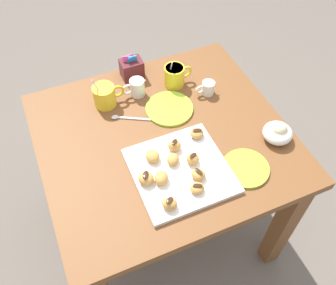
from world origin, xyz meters
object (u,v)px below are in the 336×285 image
object	(u,v)px
beignet_2	(153,156)
coffee_mug_yellow_left	(105,95)
saucer_lime_left	(169,108)
beignet_4	(161,178)
beignet_8	(146,178)
beignet_9	(170,204)
beignet_1	(198,174)
ice_cream_bowl	(278,132)
beignet_7	(173,159)
coffee_mug_yellow_right	(175,75)
beignet_0	(197,188)
saucer_lime_right	(246,168)
beignet_6	(174,146)
dining_table	(164,157)
pastry_plate_square	(180,171)
beignet_5	(193,159)
chocolate_sauce_pitcher	(208,87)
beignet_3	(197,133)
sugar_caddy	(132,68)
cream_pitcher_white	(137,87)

from	to	relation	value
beignet_2	coffee_mug_yellow_left	bearing A→B (deg)	101.03
saucer_lime_left	beignet_4	bearing A→B (deg)	-117.64
beignet_8	beignet_9	size ratio (longest dim) A/B	1.07
coffee_mug_yellow_left	beignet_1	size ratio (longest dim) A/B	2.76
beignet_4	ice_cream_bowl	bearing A→B (deg)	1.99
beignet_2	beignet_4	size ratio (longest dim) A/B	0.98
beignet_7	beignet_9	bearing A→B (deg)	-117.03
coffee_mug_yellow_right	beignet_0	bearing A→B (deg)	-105.84
saucer_lime_right	beignet_7	distance (m)	0.25
saucer_lime_left	beignet_6	distance (m)	0.21
dining_table	beignet_2	distance (m)	0.21
saucer_lime_left	beignet_4	distance (m)	0.34
pastry_plate_square	ice_cream_bowl	xyz separation A→B (m)	(0.39, -0.00, 0.03)
beignet_5	beignet_4	bearing A→B (deg)	-167.17
chocolate_sauce_pitcher	saucer_lime_right	xyz separation A→B (m)	(-0.05, -0.39, -0.03)
beignet_4	beignet_9	size ratio (longest dim) A/B	1.10
coffee_mug_yellow_left	chocolate_sauce_pitcher	world-z (taller)	coffee_mug_yellow_left
ice_cream_bowl	beignet_2	world-z (taller)	ice_cream_bowl
coffee_mug_yellow_right	beignet_4	xyz separation A→B (m)	(-0.24, -0.43, -0.01)
saucer_lime_right	beignet_2	xyz separation A→B (m)	(-0.28, 0.15, 0.03)
pastry_plate_square	beignet_6	bearing A→B (deg)	79.55
beignet_8	beignet_3	bearing A→B (deg)	24.80
coffee_mug_yellow_right	beignet_8	xyz separation A→B (m)	(-0.28, -0.41, -0.01)
chocolate_sauce_pitcher	beignet_5	world-z (taller)	chocolate_sauce_pitcher
saucer_lime_right	beignet_7	size ratio (longest dim) A/B	3.42
beignet_1	beignet_2	xyz separation A→B (m)	(-0.11, 0.13, 0.00)
saucer_lime_left	pastry_plate_square	bearing A→B (deg)	-105.96
beignet_1	beignet_4	bearing A→B (deg)	163.92
beignet_0	beignet_3	distance (m)	0.23
beignet_2	sugar_caddy	bearing A→B (deg)	79.30
sugar_caddy	beignet_2	bearing A→B (deg)	-100.70
beignet_3	beignet_8	distance (m)	0.26
beignet_1	beignet_4	size ratio (longest dim) A/B	0.92
beignet_4	beignet_7	xyz separation A→B (m)	(0.07, 0.05, -0.00)
ice_cream_bowl	sugar_caddy	bearing A→B (deg)	124.98
chocolate_sauce_pitcher	beignet_1	bearing A→B (deg)	-121.12
beignet_9	beignet_0	bearing A→B (deg)	10.48
pastry_plate_square	coffee_mug_yellow_left	distance (m)	0.44
coffee_mug_yellow_left	beignet_4	size ratio (longest dim) A/B	2.53
pastry_plate_square	beignet_6	world-z (taller)	beignet_6
coffee_mug_yellow_left	beignet_3	size ratio (longest dim) A/B	2.77
beignet_5	beignet_3	bearing A→B (deg)	57.09
beignet_5	beignet_7	distance (m)	0.07
chocolate_sauce_pitcher	beignet_3	size ratio (longest dim) A/B	1.87
saucer_lime_right	beignet_8	xyz separation A→B (m)	(-0.34, 0.08, 0.03)
saucer_lime_right	beignet_9	xyz separation A→B (m)	(-0.30, -0.04, 0.03)
dining_table	beignet_4	xyz separation A→B (m)	(-0.09, -0.19, 0.17)
beignet_4	beignet_3	bearing A→B (deg)	33.74
pastry_plate_square	cream_pitcher_white	bearing A→B (deg)	90.61
cream_pitcher_white	beignet_5	world-z (taller)	cream_pitcher_white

